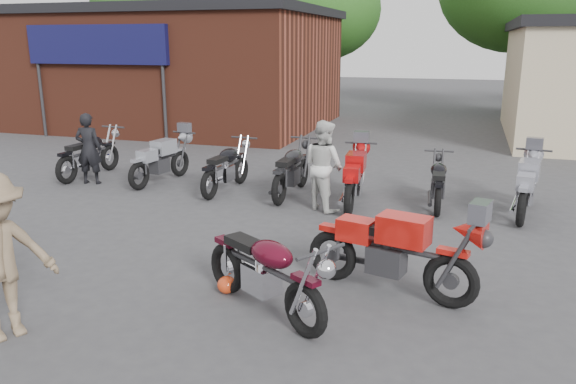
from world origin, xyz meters
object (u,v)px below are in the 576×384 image
(row_bike_4, at_px, (355,175))
(row_bike_5, at_px, (438,180))
(sportbike, at_px, (393,247))
(row_bike_6, at_px, (527,183))
(row_bike_0, at_px, (89,152))
(person_light, at_px, (324,166))
(helmet, at_px, (227,285))
(vintage_motorcycle, at_px, (265,267))
(row_bike_2, at_px, (226,165))
(row_bike_1, at_px, (161,158))
(row_bike_3, at_px, (292,167))
(person_dark, at_px, (89,149))

(row_bike_4, distance_m, row_bike_5, 1.59)
(sportbike, xyz_separation_m, row_bike_5, (0.31, 4.21, -0.10))
(row_bike_4, distance_m, row_bike_6, 3.14)
(row_bike_0, bearing_deg, person_light, -95.75)
(row_bike_5, bearing_deg, sportbike, 171.85)
(helmet, bearing_deg, vintage_motorcycle, -29.71)
(person_light, relative_size, row_bike_6, 0.83)
(sportbike, distance_m, row_bike_2, 5.70)
(vintage_motorcycle, relative_size, row_bike_5, 1.12)
(row_bike_1, relative_size, row_bike_5, 1.09)
(row_bike_5, bearing_deg, row_bike_3, 88.00)
(person_light, bearing_deg, row_bike_3, -6.96)
(row_bike_4, bearing_deg, row_bike_2, 81.89)
(row_bike_1, bearing_deg, sportbike, -117.95)
(person_light, relative_size, row_bike_5, 0.94)
(person_light, bearing_deg, row_bike_4, -99.66)
(helmet, bearing_deg, row_bike_2, 113.82)
(person_light, bearing_deg, row_bike_0, 25.75)
(row_bike_1, bearing_deg, row_bike_6, -82.29)
(row_bike_5, bearing_deg, row_bike_1, 85.52)
(row_bike_4, height_order, row_bike_6, row_bike_4)
(row_bike_1, height_order, row_bike_3, row_bike_3)
(row_bike_3, relative_size, row_bike_4, 1.00)
(helmet, xyz_separation_m, row_bike_4, (0.74, 4.46, 0.49))
(row_bike_4, bearing_deg, row_bike_3, 74.65)
(row_bike_4, bearing_deg, vintage_motorcycle, 174.74)
(row_bike_4, bearing_deg, person_light, 131.32)
(vintage_motorcycle, distance_m, row_bike_2, 5.71)
(row_bike_1, distance_m, row_bike_3, 3.14)
(person_dark, distance_m, row_bike_2, 3.19)
(vintage_motorcycle, bearing_deg, person_light, 127.46)
(row_bike_1, relative_size, row_bike_6, 0.96)
(sportbike, relative_size, person_light, 1.28)
(vintage_motorcycle, xyz_separation_m, row_bike_2, (-2.71, 5.02, -0.02))
(row_bike_1, height_order, row_bike_6, row_bike_6)
(row_bike_5, bearing_deg, row_bike_2, 88.41)
(helmet, relative_size, row_bike_0, 0.12)
(vintage_motorcycle, xyz_separation_m, row_bike_3, (-1.28, 5.10, 0.01))
(row_bike_0, xyz_separation_m, row_bike_3, (5.03, -0.16, 0.01))
(person_light, bearing_deg, row_bike_6, -132.75)
(row_bike_6, bearing_deg, person_dark, 101.93)
(row_bike_3, bearing_deg, row_bike_4, -100.36)
(helmet, height_order, row_bike_3, row_bike_3)
(person_dark, relative_size, row_bike_3, 0.77)
(row_bike_6, bearing_deg, row_bike_2, 100.15)
(vintage_motorcycle, bearing_deg, person_dark, 173.45)
(person_dark, relative_size, row_bike_5, 0.87)
(vintage_motorcycle, bearing_deg, row_bike_4, 121.02)
(sportbike, distance_m, person_dark, 8.09)
(row_bike_1, height_order, row_bike_4, row_bike_4)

